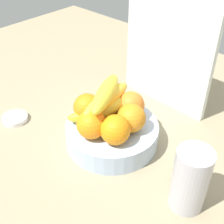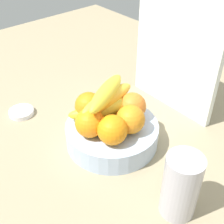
% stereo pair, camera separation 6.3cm
% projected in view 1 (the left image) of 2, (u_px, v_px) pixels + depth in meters
% --- Properties ---
extents(ground_plane, '(1.80, 1.40, 0.03)m').
position_uv_depth(ground_plane, '(100.00, 149.00, 0.79)').
color(ground_plane, gray).
extents(fruit_bowl, '(0.23, 0.23, 0.06)m').
position_uv_depth(fruit_bowl, '(112.00, 133.00, 0.77)').
color(fruit_bowl, '#ABC0DD').
rests_on(fruit_bowl, ground_plane).
extents(orange_front_left, '(0.07, 0.07, 0.07)m').
position_uv_depth(orange_front_left, '(131.00, 118.00, 0.72)').
color(orange_front_left, orange).
rests_on(orange_front_left, fruit_bowl).
extents(orange_front_right, '(0.07, 0.07, 0.07)m').
position_uv_depth(orange_front_right, '(131.00, 105.00, 0.76)').
color(orange_front_right, orange).
rests_on(orange_front_right, fruit_bowl).
extents(orange_center, '(0.07, 0.07, 0.07)m').
position_uv_depth(orange_center, '(109.00, 105.00, 0.76)').
color(orange_center, orange).
rests_on(orange_center, fruit_bowl).
extents(orange_back_left, '(0.07, 0.07, 0.07)m').
position_uv_depth(orange_back_left, '(87.00, 107.00, 0.75)').
color(orange_back_left, orange).
rests_on(orange_back_left, fruit_bowl).
extents(orange_back_right, '(0.07, 0.07, 0.07)m').
position_uv_depth(orange_back_right, '(91.00, 124.00, 0.70)').
color(orange_back_right, orange).
rests_on(orange_back_right, fruit_bowl).
extents(orange_top_stack, '(0.07, 0.07, 0.07)m').
position_uv_depth(orange_top_stack, '(115.00, 130.00, 0.69)').
color(orange_top_stack, orange).
rests_on(orange_top_stack, fruit_bowl).
extents(banana_bunch, '(0.13, 0.18, 0.11)m').
position_uv_depth(banana_bunch, '(105.00, 104.00, 0.74)').
color(banana_bunch, yellow).
rests_on(banana_bunch, fruit_bowl).
extents(cutting_board, '(0.28, 0.02, 0.36)m').
position_uv_depth(cutting_board, '(169.00, 47.00, 0.83)').
color(cutting_board, white).
rests_on(cutting_board, ground_plane).
extents(thermos_tumbler, '(0.07, 0.07, 0.15)m').
position_uv_depth(thermos_tumbler, '(190.00, 180.00, 0.59)').
color(thermos_tumbler, '#B4B1BB').
rests_on(thermos_tumbler, ground_plane).
extents(jar_lid, '(0.07, 0.07, 0.01)m').
position_uv_depth(jar_lid, '(15.00, 118.00, 0.86)').
color(jar_lid, silver).
rests_on(jar_lid, ground_plane).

